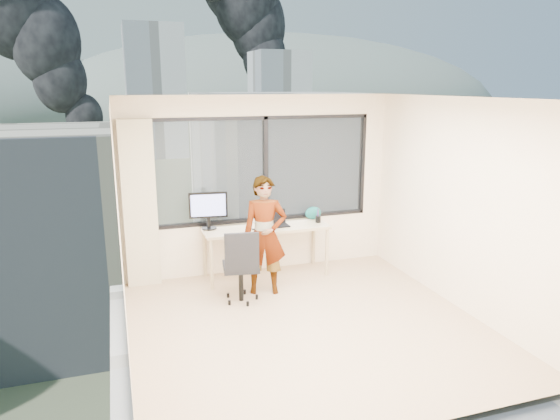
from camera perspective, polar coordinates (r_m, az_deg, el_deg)
name	(u,v)px	position (r m, az deg, el deg)	size (l,w,h in m)	color
floor	(306,325)	(6.12, 2.98, -12.70)	(4.00, 4.00, 0.01)	tan
ceiling	(309,98)	(5.47, 3.33, 12.44)	(4.00, 4.00, 0.01)	white
wall_front	(404,282)	(3.95, 13.75, -7.87)	(4.00, 0.01, 2.60)	beige
wall_left	(120,233)	(5.29, -17.52, -2.52)	(0.01, 4.00, 2.60)	beige
wall_right	(460,205)	(6.63, 19.50, 0.57)	(0.01, 4.00, 2.60)	beige
window_wall	(262,169)	(7.48, -2.02, 4.57)	(3.30, 0.16, 1.55)	black
curtain	(140,205)	(7.16, -15.46, 0.58)	(0.45, 0.14, 2.30)	beige
desk	(266,251)	(7.43, -1.58, -4.64)	(1.80, 0.60, 0.75)	tan
chair	(241,264)	(6.57, -4.43, -6.09)	(0.51, 0.51, 0.99)	black
person	(265,236)	(6.73, -1.72, -2.88)	(0.58, 0.38, 1.59)	#2D2D33
monitor	(208,210)	(7.20, -8.04, -0.04)	(0.54, 0.12, 0.54)	black
game_console	(262,220)	(7.55, -1.99, -1.10)	(0.28, 0.23, 0.07)	white
laptop	(278,219)	(7.30, -0.27, -1.05)	(0.32, 0.33, 0.20)	black
cellphone	(256,229)	(7.17, -2.74, -2.15)	(0.11, 0.05, 0.01)	black
pen_cup	(318,219)	(7.54, 4.29, -1.02)	(0.08, 0.08, 0.10)	black
handbag	(313,213)	(7.70, 3.74, -0.33)	(0.25, 0.13, 0.19)	#0E5554
exterior_ground	(124,157)	(126.22, -17.07, 5.69)	(400.00, 400.00, 0.04)	#515B3D
near_bldg_a	(7,240)	(37.09, -28.27, -3.01)	(16.00, 12.00, 14.00)	beige
near_bldg_b	(279,183)	(46.14, -0.07, 3.01)	(14.00, 13.00, 16.00)	white
near_bldg_c	(518,227)	(47.50, 25.12, -1.73)	(12.00, 10.00, 10.00)	beige
far_tower_b	(155,92)	(125.50, -13.83, 12.74)	(13.00, 13.00, 30.00)	silver
far_tower_c	(279,97)	(152.56, -0.11, 12.52)	(15.00, 15.00, 26.00)	silver
hill_b	(274,110)	(341.13, -0.65, 11.11)	(300.00, 220.00, 96.00)	slate
tree_b	(251,330)	(26.81, -3.22, -13.26)	(7.60, 7.60, 9.00)	#1B4C19
tree_c	(367,203)	(52.41, 9.70, 0.78)	(8.40, 8.40, 10.00)	#1B4C19
smoke_plume_b	(280,11)	(185.73, -0.03, 21.43)	(30.00, 18.00, 70.00)	black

